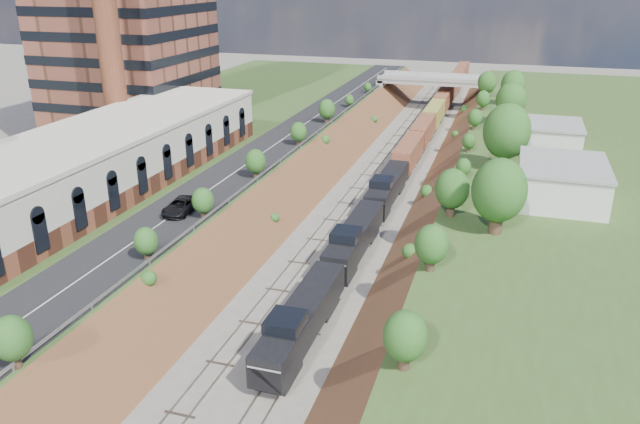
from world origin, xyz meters
The scene contains 17 objects.
platform_left centered at (-33.00, 60.00, 2.50)m, with size 44.00×180.00×5.00m, color #3D5222.
platform_right centered at (33.00, 60.00, 2.50)m, with size 44.00×180.00×5.00m, color #3D5222.
embankment_left centered at (-11.00, 60.00, 0.00)m, with size 7.07×180.00×7.07m, color brown.
embankment_right centered at (11.00, 60.00, 0.00)m, with size 7.07×180.00×7.07m, color brown.
rail_left_track centered at (-2.60, 60.00, 0.09)m, with size 1.58×180.00×0.18m, color gray.
rail_right_track centered at (2.60, 60.00, 0.09)m, with size 1.58×180.00×0.18m, color gray.
road centered at (-15.50, 60.00, 5.05)m, with size 8.00×180.00×0.10m, color black.
guardrail centered at (-11.40, 59.80, 5.55)m, with size 0.10×171.00×0.70m.
commercial_building centered at (-28.00, 38.00, 8.51)m, with size 14.30×62.30×7.00m.
smokestack centered at (-36.00, 56.00, 25.00)m, with size 3.20×3.20×40.00m, color brown.
overpass centered at (0.00, 122.00, 4.92)m, with size 24.50×8.30×7.40m.
white_building_near centered at (23.50, 52.00, 7.00)m, with size 9.00×12.00×4.00m, color silver.
white_building_far centered at (23.00, 74.00, 6.80)m, with size 8.00×10.00×3.60m, color silver.
tree_right_large centered at (17.00, 40.00, 9.38)m, with size 5.25×5.25×7.61m.
tree_left_crest centered at (-11.80, 20.00, 7.04)m, with size 2.45×2.45×3.55m.
freight_train centered at (2.60, 96.89, 2.45)m, with size 2.77×156.94×4.55m.
suv centered at (-15.02, 35.58, 5.86)m, with size 2.51×5.44×1.51m, color black.
Camera 1 is at (17.37, -18.78, 29.07)m, focal length 35.00 mm.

